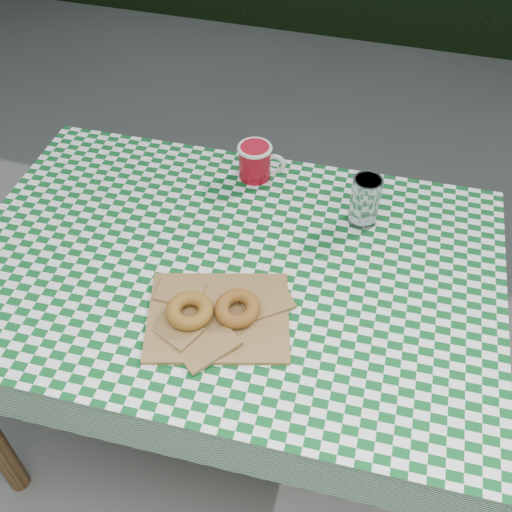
# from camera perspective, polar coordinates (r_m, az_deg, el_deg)

# --- Properties ---
(ground) EXTENTS (60.00, 60.00, 0.00)m
(ground) POSITION_cam_1_polar(r_m,az_deg,el_deg) (2.07, -2.66, -17.24)
(ground) COLOR #555550
(ground) RESTS_ON ground
(table) EXTENTS (1.33, 0.91, 0.75)m
(table) POSITION_cam_1_polar(r_m,az_deg,el_deg) (1.80, -2.15, -9.08)
(table) COLOR #50311B
(table) RESTS_ON ground
(tablecloth) EXTENTS (1.35, 0.93, 0.01)m
(tablecloth) POSITION_cam_1_polar(r_m,az_deg,el_deg) (1.50, -2.54, -0.84)
(tablecloth) COLOR #0C501F
(tablecloth) RESTS_ON table
(paper_bag) EXTENTS (0.37, 0.33, 0.02)m
(paper_bag) POSITION_cam_1_polar(r_m,az_deg,el_deg) (1.39, -3.53, -5.57)
(paper_bag) COLOR olive
(paper_bag) RESTS_ON tablecloth
(bagel_front) EXTENTS (0.11, 0.11, 0.03)m
(bagel_front) POSITION_cam_1_polar(r_m,az_deg,el_deg) (1.37, -6.24, -5.10)
(bagel_front) COLOR #945F1E
(bagel_front) RESTS_ON paper_bag
(bagel_back) EXTENTS (0.13, 0.13, 0.03)m
(bagel_back) POSITION_cam_1_polar(r_m,az_deg,el_deg) (1.36, -1.75, -4.92)
(bagel_back) COLOR brown
(bagel_back) RESTS_ON paper_bag
(coffee_mug) EXTENTS (0.20, 0.20, 0.10)m
(coffee_mug) POSITION_cam_1_polar(r_m,az_deg,el_deg) (1.72, -0.12, 8.81)
(coffee_mug) COLOR #9F0A19
(coffee_mug) RESTS_ON tablecloth
(drinking_glass) EXTENTS (0.10, 0.10, 0.14)m
(drinking_glass) POSITION_cam_1_polar(r_m,az_deg,el_deg) (1.59, 10.12, 5.09)
(drinking_glass) COLOR silver
(drinking_glass) RESTS_ON tablecloth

